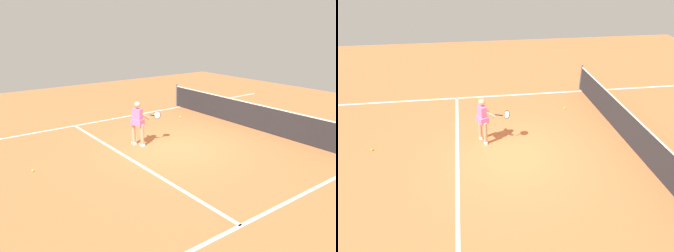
% 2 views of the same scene
% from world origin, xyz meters
% --- Properties ---
extents(ground_plane, '(27.48, 27.48, 0.00)m').
position_xyz_m(ground_plane, '(0.00, 0.00, 0.00)').
color(ground_plane, '#C66638').
extents(service_line_marking, '(9.00, 0.10, 0.01)m').
position_xyz_m(service_line_marking, '(0.00, -1.80, 0.00)').
color(service_line_marking, white).
rests_on(service_line_marking, ground).
extents(sideline_left_marking, '(0.10, 19.14, 0.01)m').
position_xyz_m(sideline_left_marking, '(-4.50, 0.00, 0.00)').
color(sideline_left_marking, white).
rests_on(sideline_left_marking, ground).
extents(court_net, '(9.68, 0.08, 1.12)m').
position_xyz_m(court_net, '(0.00, 3.79, 0.53)').
color(court_net, '#4C4C51').
rests_on(court_net, ground).
extents(tennis_player, '(0.67, 1.11, 1.55)m').
position_xyz_m(tennis_player, '(-0.94, -0.90, 0.85)').
color(tennis_player, tan).
rests_on(tennis_player, ground).
extents(tennis_ball_near, '(0.07, 0.07, 0.07)m').
position_xyz_m(tennis_ball_near, '(-2.90, 2.49, 0.03)').
color(tennis_ball_near, '#D1E533').
rests_on(tennis_ball_near, ground).
extents(tennis_ball_mid, '(0.07, 0.07, 0.07)m').
position_xyz_m(tennis_ball_mid, '(-0.86, -4.50, 0.03)').
color(tennis_ball_mid, '#D1E533').
rests_on(tennis_ball_mid, ground).
extents(tennis_ball_far, '(0.07, 0.07, 0.07)m').
position_xyz_m(tennis_ball_far, '(-4.31, -0.87, 0.03)').
color(tennis_ball_far, '#D1E533').
rests_on(tennis_ball_far, ground).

